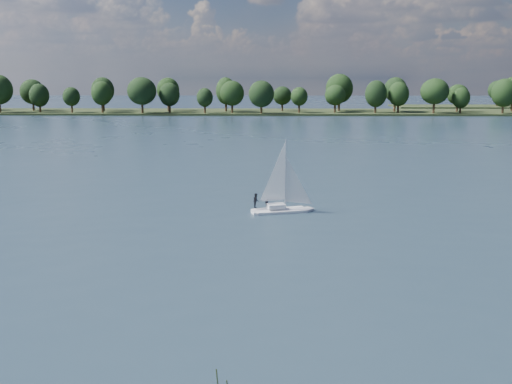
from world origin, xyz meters
TOP-DOWN VIEW (x-y plane):
  - ground at (0.00, 100.00)m, footprint 700.00×700.00m
  - far_shore at (0.00, 212.00)m, footprint 660.00×40.00m
  - sailboat at (-10.53, 32.60)m, footprint 6.52×3.35m
  - treeline at (-16.60, 208.44)m, footprint 563.01×73.48m

SIDE VIEW (x-z plane):
  - ground at x=0.00m, z-range 0.00..0.00m
  - far_shore at x=0.00m, z-range -0.75..0.75m
  - sailboat at x=-10.53m, z-range -1.82..6.44m
  - treeline at x=-16.60m, z-range -1.08..17.15m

